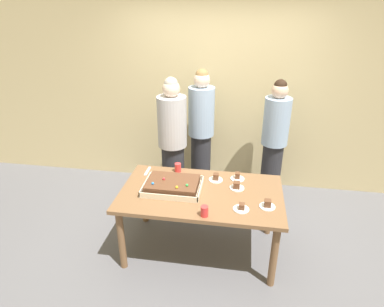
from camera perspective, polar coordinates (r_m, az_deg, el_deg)
name	(u,v)px	position (r m, az deg, el deg)	size (l,w,h in m)	color
ground_plane	(200,248)	(3.83, 1.44, -15.86)	(12.00, 12.00, 0.00)	#5B5B60
interior_back_panel	(218,80)	(4.59, 4.46, 12.41)	(8.00, 0.12, 3.00)	#CCB784
party_table	(201,199)	(3.44, 1.55, -7.77)	(1.63, 0.95, 0.73)	brown
sheet_cake	(173,185)	(3.42, -3.32, -5.42)	(0.59, 0.44, 0.12)	beige
plated_slice_near_left	(237,177)	(3.64, 7.78, -4.03)	(0.15, 0.15, 0.07)	white
plated_slice_near_right	(237,186)	(3.46, 7.65, -5.57)	(0.15, 0.15, 0.08)	white
plated_slice_far_left	(216,178)	(3.59, 4.10, -4.23)	(0.15, 0.15, 0.08)	white
plated_slice_far_right	(267,205)	(3.23, 12.78, -8.55)	(0.15, 0.15, 0.08)	white
plated_slice_center_front	(241,208)	(3.15, 8.43, -9.19)	(0.15, 0.15, 0.06)	white
drink_cup_nearest	(178,168)	(3.74, -2.43, -2.44)	(0.07, 0.07, 0.10)	red
drink_cup_middle	(204,211)	(3.03, 2.14, -9.82)	(0.07, 0.07, 0.10)	red
cake_server_utensil	(148,171)	(3.80, -7.61, -3.00)	(0.03, 0.20, 0.01)	silver
person_serving_front	(173,144)	(4.10, -3.33, 1.69)	(0.35, 0.35, 1.70)	#28282D
person_green_shirt_behind	(274,141)	(4.36, 13.87, 2.07)	(0.33, 0.33, 1.64)	#28282D
person_striped_tie_right	(201,132)	(4.39, 1.57, 3.66)	(0.33, 0.33, 1.73)	#28282D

